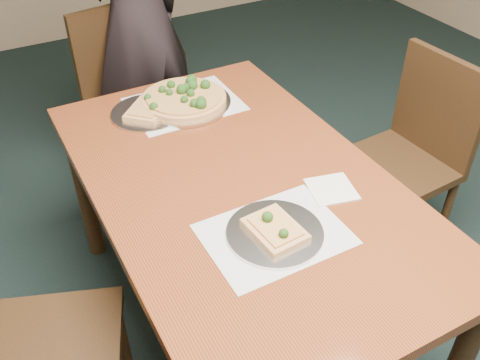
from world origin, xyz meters
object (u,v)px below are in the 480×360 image
slice_plate_near (275,231)px  slice_plate_far (148,111)px  chair_right (412,149)px  chair_far (129,89)px  chair_left (15,343)px  diner (138,18)px  dining_table (240,202)px  pizza_pan (185,98)px

slice_plate_near → slice_plate_far: (-0.08, 0.80, -0.00)m
chair_right → slice_plate_far: (-1.00, 0.43, 0.25)m
chair_far → chair_left: (-0.78, -1.27, 0.00)m
diner → slice_plate_far: 0.76m
chair_left → slice_plate_far: chair_left is taller
diner → dining_table: bearing=62.2°
dining_table → slice_plate_far: size_ratio=5.36×
slice_plate_near → slice_plate_far: 0.80m
slice_plate_far → dining_table: bearing=-77.8°
chair_right → diner: size_ratio=0.54×
pizza_pan → slice_plate_near: (-0.07, -0.80, -0.01)m
chair_far → chair_left: bearing=-130.9°
chair_far → slice_plate_near: size_ratio=3.25×
dining_table → chair_right: bearing=6.5°
chair_left → slice_plate_far: size_ratio=3.25×
chair_left → chair_right: bearing=-62.9°
chair_left → slice_plate_near: 0.81m
dining_table → slice_plate_far: bearing=102.2°
dining_table → diner: size_ratio=0.90×
pizza_pan → chair_left: bearing=-142.8°
chair_right → diner: diner is taller
dining_table → diner: (0.12, 1.25, 0.18)m
chair_left → chair_right: size_ratio=1.00×
chair_far → chair_right: bearing=-59.9°
chair_far → chair_right: size_ratio=1.00×
slice_plate_far → chair_far: bearing=79.8°
diner → pizza_pan: 0.73m
pizza_pan → slice_plate_near: bearing=-95.3°
diner → chair_left: bearing=33.9°
chair_left → diner: (0.89, 1.34, 0.32)m
dining_table → chair_far: size_ratio=1.65×
chair_far → diner: 0.35m
pizza_pan → chair_right: bearing=-27.0°
chair_far → slice_plate_far: bearing=-109.5°
chair_far → chair_left: same height
pizza_pan → slice_plate_near: pizza_pan is taller
dining_table → chair_left: bearing=-173.2°
dining_table → chair_far: 1.18m
pizza_pan → slice_plate_far: bearing=-180.0°
chair_left → slice_plate_near: size_ratio=3.25×
chair_left → slice_plate_far: 0.94m
chair_left → slice_plate_near: chair_left is taller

